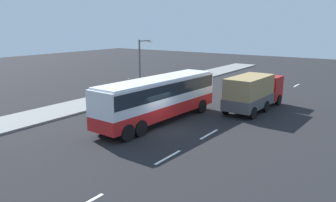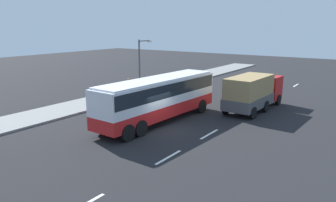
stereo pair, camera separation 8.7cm
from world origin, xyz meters
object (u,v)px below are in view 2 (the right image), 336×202
coach_bus (159,95)px  pedestrian_near_curb (129,85)px  pedestrian_at_crossing (140,83)px  street_lamp (141,62)px  cargo_truck (254,91)px

coach_bus → pedestrian_near_curb: 9.74m
pedestrian_near_curb → pedestrian_at_crossing: size_ratio=1.10×
pedestrian_near_curb → pedestrian_at_crossing: (2.32, 0.42, -0.10)m
coach_bus → street_lamp: bearing=49.7°
coach_bus → cargo_truck: bearing=-28.1°
coach_bus → pedestrian_at_crossing: size_ratio=7.44×
pedestrian_at_crossing → pedestrian_near_curb: bearing=-113.7°
coach_bus → pedestrian_near_curb: size_ratio=6.76×
cargo_truck → street_lamp: size_ratio=1.37×
street_lamp → coach_bus: bearing=-133.0°
coach_bus → cargo_truck: coach_bus is taller
coach_bus → cargo_truck: (7.50, -4.48, -0.43)m
coach_bus → pedestrian_at_crossing: (7.93, 8.32, -1.02)m
coach_bus → street_lamp: (6.46, 6.92, 1.39)m
pedestrian_near_curb → cargo_truck: bearing=130.6°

